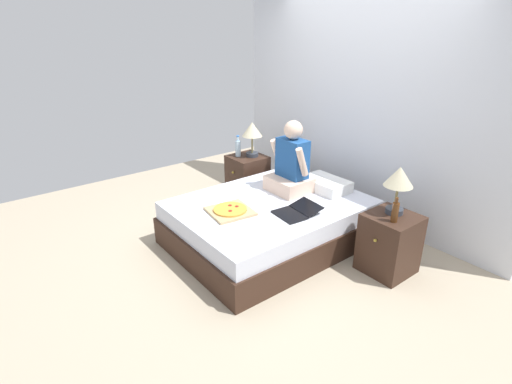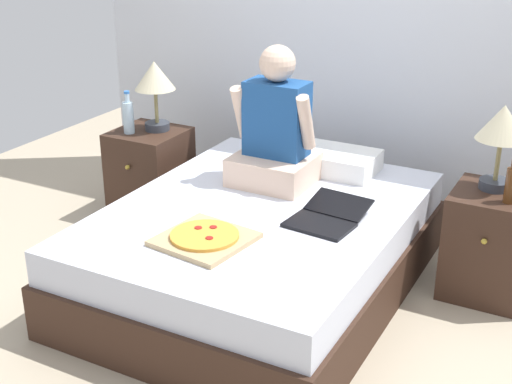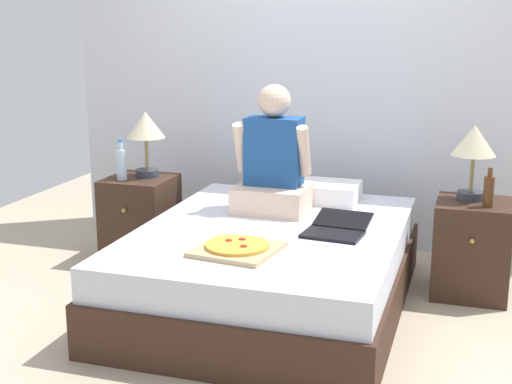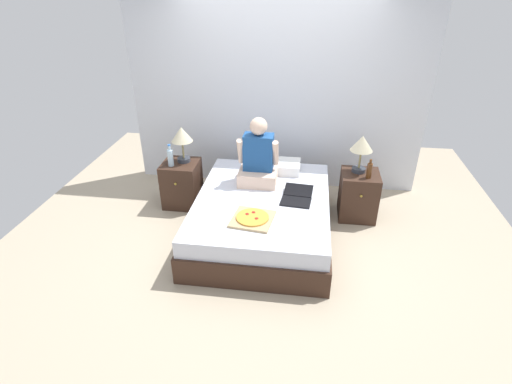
# 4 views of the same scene
# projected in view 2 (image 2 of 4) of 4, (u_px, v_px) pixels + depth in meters

# --- Properties ---
(ground_plane) EXTENTS (5.85, 5.85, 0.00)m
(ground_plane) POSITION_uv_depth(u_px,v_px,m) (259.00, 286.00, 3.92)
(ground_plane) COLOR tan
(wall_back) EXTENTS (3.85, 0.12, 2.50)m
(wall_back) POSITION_uv_depth(u_px,v_px,m) (358.00, 21.00, 4.53)
(wall_back) COLOR silver
(wall_back) RESTS_ON ground
(bed) EXTENTS (1.49, 1.96, 0.47)m
(bed) POSITION_uv_depth(u_px,v_px,m) (260.00, 249.00, 3.83)
(bed) COLOR #382319
(bed) RESTS_ON ground
(nightstand_left) EXTENTS (0.44, 0.47, 0.58)m
(nightstand_left) POSITION_uv_depth(u_px,v_px,m) (151.00, 173.00, 4.73)
(nightstand_left) COLOR #382319
(nightstand_left) RESTS_ON ground
(lamp_on_left_nightstand) EXTENTS (0.26, 0.26, 0.45)m
(lamp_on_left_nightstand) POSITION_uv_depth(u_px,v_px,m) (155.00, 81.00, 4.51)
(lamp_on_left_nightstand) COLOR #333842
(lamp_on_left_nightstand) RESTS_ON nightstand_left
(water_bottle) EXTENTS (0.07, 0.07, 0.28)m
(water_bottle) POSITION_uv_depth(u_px,v_px,m) (128.00, 116.00, 4.53)
(water_bottle) COLOR silver
(water_bottle) RESTS_ON nightstand_left
(nightstand_right) EXTENTS (0.44, 0.47, 0.58)m
(nightstand_right) POSITION_uv_depth(u_px,v_px,m) (491.00, 243.00, 3.77)
(nightstand_right) COLOR #382319
(nightstand_right) RESTS_ON ground
(lamp_on_right_nightstand) EXTENTS (0.26, 0.26, 0.45)m
(lamp_on_right_nightstand) POSITION_uv_depth(u_px,v_px,m) (502.00, 129.00, 3.58)
(lamp_on_right_nightstand) COLOR #333842
(lamp_on_right_nightstand) RESTS_ON nightstand_right
(beer_bottle) EXTENTS (0.06, 0.06, 0.23)m
(beer_bottle) POSITION_uv_depth(u_px,v_px,m) (511.00, 185.00, 3.51)
(beer_bottle) COLOR #512D14
(beer_bottle) RESTS_ON nightstand_right
(pillow) EXTENTS (0.52, 0.34, 0.12)m
(pillow) POSITION_uv_depth(u_px,v_px,m) (333.00, 160.00, 4.24)
(pillow) COLOR white
(pillow) RESTS_ON bed
(person_seated) EXTENTS (0.47, 0.40, 0.78)m
(person_seated) POSITION_uv_depth(u_px,v_px,m) (275.00, 134.00, 3.98)
(person_seated) COLOR beige
(person_seated) RESTS_ON bed
(laptop) EXTENTS (0.36, 0.44, 0.07)m
(laptop) POSITION_uv_depth(u_px,v_px,m) (326.00, 218.00, 3.57)
(laptop) COLOR black
(laptop) RESTS_ON bed
(pizza_box) EXTENTS (0.45, 0.45, 0.04)m
(pizza_box) POSITION_uv_depth(u_px,v_px,m) (205.00, 238.00, 3.37)
(pizza_box) COLOR tan
(pizza_box) RESTS_ON bed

